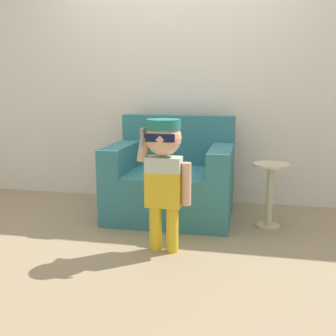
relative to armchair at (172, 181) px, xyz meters
name	(u,v)px	position (x,y,z in m)	size (l,w,h in m)	color
ground_plane	(164,215)	(-0.07, -0.04, -0.32)	(10.00, 10.00, 0.00)	#998466
wall_back	(177,74)	(-0.07, 0.54, 0.98)	(10.00, 0.05, 2.60)	silver
armchair	(172,181)	(0.00, 0.00, 0.00)	(1.09, 0.88, 0.90)	teal
person_child	(164,165)	(0.11, -0.84, 0.31)	(0.39, 0.29, 0.95)	gold
side_table	(270,189)	(0.86, -0.18, 0.01)	(0.30, 0.30, 0.55)	beige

